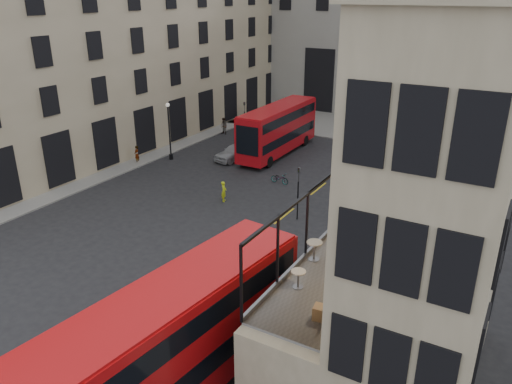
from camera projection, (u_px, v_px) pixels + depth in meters
The scene contains 31 objects.
ground at pixel (209, 314), 24.54m from camera, with size 140.00×140.00×0.00m, color black.
host_building_main at pixel (441, 211), 16.98m from camera, with size 7.26×11.40×15.10m.
host_frontage at pixel (336, 316), 20.67m from camera, with size 3.00×11.00×4.50m, color #C3B392.
cafe_floor at pixel (340, 268), 19.80m from camera, with size 3.00×10.00×0.10m, color slate.
building_left at pixel (97, 27), 48.80m from camera, with size 14.60×50.60×22.00m.
gateway at pixel (397, 37), 61.79m from camera, with size 35.00×10.60×18.00m.
pavement_far at pixel (356, 127), 57.76m from camera, with size 40.00×12.00×0.12m, color slate.
pavement_left at pixel (84, 168), 44.35m from camera, with size 8.00×48.00×0.12m, color slate.
traffic_light_near at pixel (298, 187), 33.71m from camera, with size 0.16×0.20×3.80m.
traffic_light_far at pixel (244, 115), 53.03m from camera, with size 0.16×0.20×3.80m.
street_lamp_a at pixel (170, 135), 45.96m from camera, with size 0.36×0.36×5.33m.
street_lamp_b at pixel (345, 114), 53.67m from camera, with size 0.36×0.36×5.33m.
bus_near at pixel (175, 337), 18.54m from camera, with size 4.21×12.70×4.97m.
bus_far at pixel (278, 127), 47.54m from camera, with size 2.80×11.67×4.65m.
car_a at pixel (235, 152), 46.48m from camera, with size 1.78×4.43×1.51m, color #9A9DA1.
car_b at pixel (374, 166), 42.46m from camera, with size 1.72×4.93×1.62m, color #93090A.
car_c at pixel (262, 138), 50.77m from camera, with size 2.18×5.36×1.55m, color black.
bicycle at pixel (280, 178), 40.89m from camera, with size 0.57×1.63×0.86m, color gray.
cyclist at pixel (224, 191), 37.28m from camera, with size 0.58×0.38×1.58m, color #C5D716.
pedestrian_a at pixel (224, 126), 54.65m from camera, with size 0.88×0.68×1.80m, color gray.
pedestrian_b at pixel (358, 117), 58.79m from camera, with size 1.08×0.62×1.67m, color gray.
pedestrian_c at pixel (392, 121), 57.42m from camera, with size 0.91×0.38×1.55m, color gray.
pedestrian_d at pixel (463, 160), 43.67m from camera, with size 0.96×0.62×1.96m, color gray.
pedestrian_e at pixel (137, 154), 45.56m from camera, with size 0.59×0.39×1.63m, color gray.
cafe_table_near at pixel (298, 276), 18.23m from camera, with size 0.55×0.55×0.69m.
cafe_table_mid at pixel (314, 248), 20.10m from camera, with size 0.65×0.65×0.81m.
cafe_table_far at pixel (348, 220), 22.52m from camera, with size 0.64×0.64×0.80m.
cafe_chair_a at pixel (321, 312), 16.54m from camera, with size 0.51×0.51×0.91m.
cafe_chair_b at pixel (362, 275), 18.72m from camera, with size 0.44×0.44×0.77m.
cafe_chair_c at pixel (363, 257), 19.88m from camera, with size 0.55×0.55×0.97m.
cafe_chair_d at pixel (397, 227), 22.44m from camera, with size 0.56×0.56×0.97m.
Camera 1 is at (12.25, -16.56, 14.79)m, focal length 35.00 mm.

